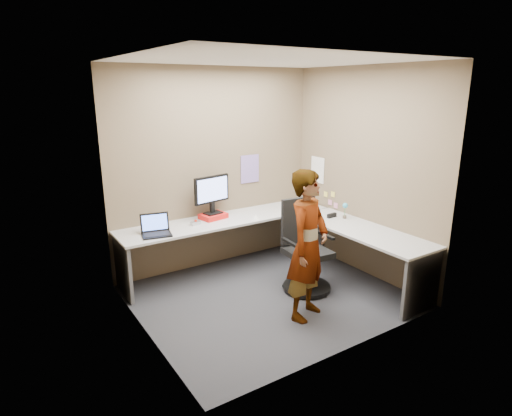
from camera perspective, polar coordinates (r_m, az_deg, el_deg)
ground at (r=5.26m, az=1.71°, el=-11.66°), size 3.00×3.00×0.00m
wall_back at (r=5.88m, az=-5.44°, el=5.18°), size 3.00×0.00×3.00m
wall_right at (r=5.77m, az=14.21°, el=4.55°), size 0.00×2.70×2.70m
wall_left at (r=4.15m, az=-15.43°, el=0.17°), size 0.00×2.70×2.70m
ceiling at (r=4.68m, az=1.99°, el=19.13°), size 3.00×3.00×0.00m
desk at (r=5.55m, az=3.20°, el=-3.56°), size 2.98×2.58×0.73m
paper_ream at (r=5.76m, az=-5.72°, el=-1.07°), size 0.37×0.30×0.07m
monitor at (r=5.69m, az=-5.90°, el=2.20°), size 0.54×0.19×0.51m
laptop at (r=5.25m, az=-13.22°, el=-2.78°), size 0.39×0.34×0.24m
trackball_mouse at (r=5.53m, az=-8.07°, el=-1.97°), size 0.12×0.08×0.07m
origami at (r=5.71m, az=-0.03°, el=-1.18°), size 0.10×0.10×0.06m
stapler at (r=5.87m, az=10.07°, el=-0.98°), size 0.15×0.05×0.05m
flower at (r=5.82m, az=11.79°, el=-0.02°), size 0.07×0.07×0.22m
calendar_purple at (r=6.15m, az=-0.82°, el=5.24°), size 0.30×0.01×0.40m
calendar_white at (r=6.41m, az=8.21°, el=5.06°), size 0.01×0.28×0.38m
sticky_note_a at (r=6.22m, az=10.21°, el=1.81°), size 0.01×0.07×0.07m
sticky_note_b at (r=6.29m, az=9.85°, el=0.76°), size 0.01×0.07×0.07m
sticky_note_c at (r=6.21m, az=10.58°, el=0.33°), size 0.01×0.07×0.07m
sticky_note_d at (r=6.34m, az=9.28°, el=1.83°), size 0.01×0.07×0.07m
office_chair at (r=5.31m, az=6.49°, el=-6.10°), size 0.59×0.59×1.11m
person at (r=4.56m, az=6.94°, el=-4.99°), size 0.70×0.60×1.63m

